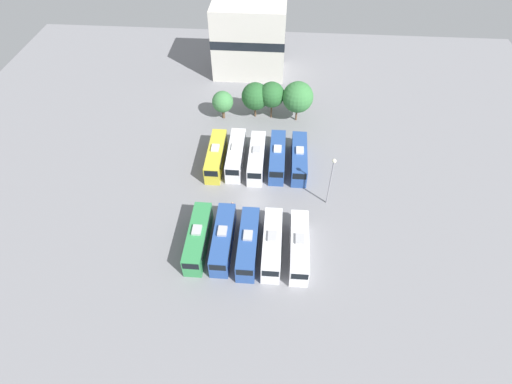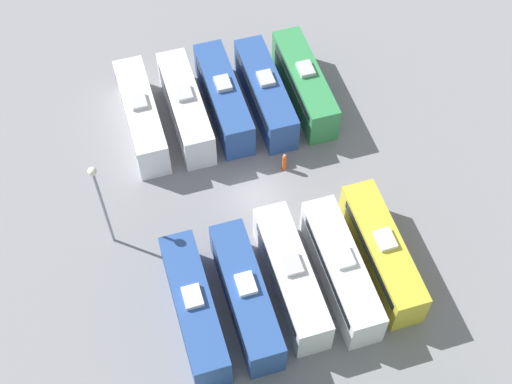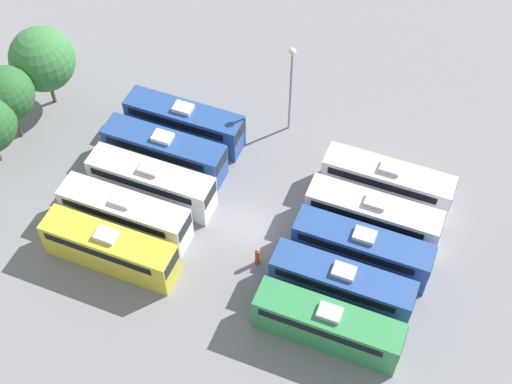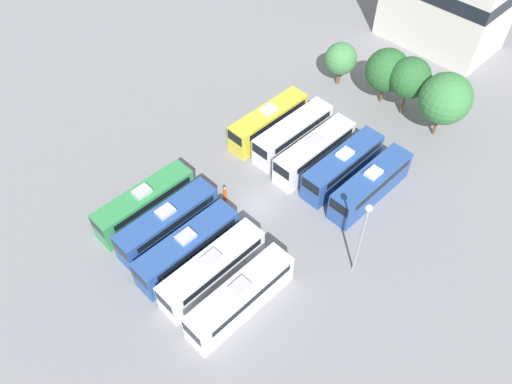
% 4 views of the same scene
% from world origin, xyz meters
% --- Properties ---
extents(ground_plane, '(116.37, 116.37, 0.00)m').
position_xyz_m(ground_plane, '(0.00, 0.00, 0.00)').
color(ground_plane, gray).
extents(bus_0, '(2.46, 10.23, 3.61)m').
position_xyz_m(bus_0, '(-6.76, -8.36, 1.79)').
color(bus_0, '#338C4C').
rests_on(bus_0, ground_plane).
extents(bus_1, '(2.46, 10.23, 3.61)m').
position_xyz_m(bus_1, '(-3.35, -8.30, 1.79)').
color(bus_1, '#284C93').
rests_on(bus_1, ground_plane).
extents(bus_2, '(2.46, 10.23, 3.61)m').
position_xyz_m(bus_2, '(0.08, -8.76, 1.79)').
color(bus_2, '#284C93').
rests_on(bus_2, ground_plane).
extents(bus_3, '(2.46, 10.23, 3.61)m').
position_xyz_m(bus_3, '(3.29, -8.67, 1.79)').
color(bus_3, silver).
rests_on(bus_3, ground_plane).
extents(bus_4, '(2.46, 10.23, 3.61)m').
position_xyz_m(bus_4, '(6.90, -8.83, 1.79)').
color(bus_4, white).
rests_on(bus_4, ground_plane).
extents(bus_5, '(2.46, 10.23, 3.61)m').
position_xyz_m(bus_5, '(-6.71, 8.41, 1.79)').
color(bus_5, gold).
rests_on(bus_5, ground_plane).
extents(bus_6, '(2.46, 10.23, 3.61)m').
position_xyz_m(bus_6, '(-3.48, 8.88, 1.79)').
color(bus_6, silver).
rests_on(bus_6, ground_plane).
extents(bus_7, '(2.46, 10.23, 3.61)m').
position_xyz_m(bus_7, '(-0.01, 8.39, 1.79)').
color(bus_7, silver).
rests_on(bus_7, ground_plane).
extents(bus_8, '(2.46, 10.23, 3.61)m').
position_xyz_m(bus_8, '(3.35, 8.91, 1.79)').
color(bus_8, '#284C93').
rests_on(bus_8, ground_plane).
extents(bus_9, '(2.46, 10.23, 3.61)m').
position_xyz_m(bus_9, '(6.91, 8.79, 1.79)').
color(bus_9, '#284C93').
rests_on(bus_9, ground_plane).
extents(worker_person, '(0.36, 0.36, 1.82)m').
position_xyz_m(worker_person, '(-2.87, -1.72, 0.85)').
color(worker_person, '#CC4C19').
rests_on(worker_person, ground_plane).
extents(light_pole, '(0.60, 0.60, 8.85)m').
position_xyz_m(light_pole, '(11.17, 0.89, 5.90)').
color(light_pole, gray).
rests_on(light_pole, ground_plane).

